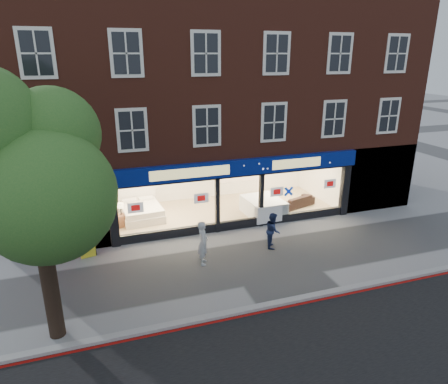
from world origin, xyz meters
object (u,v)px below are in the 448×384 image
display_bed (141,211)px  sofa (296,201)px  mattress_stack (263,207)px  pedestrian_blue (273,230)px  a_board (88,247)px  pedestrian_grey (203,243)px

display_bed → sofa: (7.83, -1.01, -0.07)m
display_bed → mattress_stack: bearing=-19.4°
pedestrian_blue → a_board: bearing=100.4°
a_board → pedestrian_grey: 4.57m
mattress_stack → pedestrian_grey: bearing=-138.7°
sofa → a_board: 10.52m
pedestrian_blue → pedestrian_grey: bearing=119.5°
display_bed → mattress_stack: (5.73, -1.52, 0.05)m
a_board → sofa: bearing=0.2°
mattress_stack → a_board: bearing=-168.4°
pedestrian_grey → display_bed: bearing=33.6°
mattress_stack → a_board: 8.36m
pedestrian_blue → sofa: bearing=-18.4°
pedestrian_grey → pedestrian_blue: bearing=-67.0°
a_board → pedestrian_blue: bearing=-23.2°
display_bed → pedestrian_blue: pedestrian_blue is taller
display_bed → pedestrian_grey: 5.36m
a_board → mattress_stack: bearing=-0.3°
pedestrian_grey → pedestrian_blue: size_ratio=1.15×
sofa → pedestrian_grey: bearing=15.7°
display_bed → mattress_stack: 5.93m
mattress_stack → pedestrian_grey: size_ratio=1.26×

